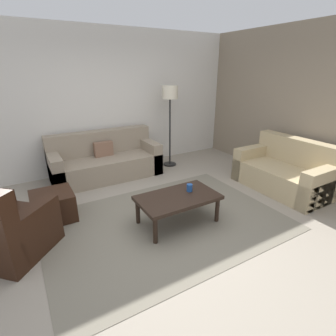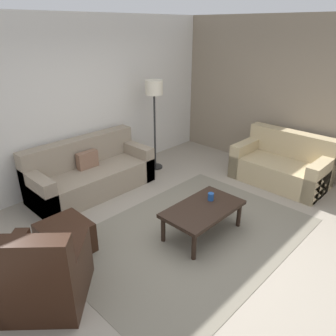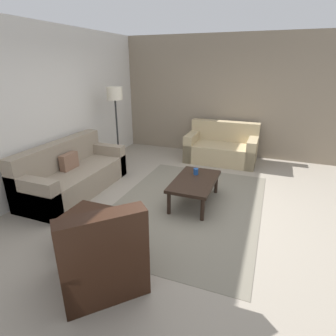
% 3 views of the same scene
% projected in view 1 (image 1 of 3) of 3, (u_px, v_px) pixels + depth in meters
% --- Properties ---
extents(ground_plane, '(8.00, 8.00, 0.00)m').
position_uv_depth(ground_plane, '(166.00, 222.00, 3.66)').
color(ground_plane, gray).
extents(rear_partition, '(6.00, 0.12, 2.80)m').
position_uv_depth(rear_partition, '(102.00, 102.00, 5.25)').
color(rear_partition, silver).
rests_on(rear_partition, ground_plane).
extents(stone_feature_panel, '(0.12, 5.20, 2.80)m').
position_uv_depth(stone_feature_panel, '(313.00, 107.00, 4.57)').
color(stone_feature_panel, gray).
rests_on(stone_feature_panel, ground_plane).
extents(area_rug, '(3.24, 2.28, 0.01)m').
position_uv_depth(area_rug, '(166.00, 222.00, 3.66)').
color(area_rug, slate).
rests_on(area_rug, ground_plane).
extents(couch_main, '(2.07, 0.87, 0.88)m').
position_uv_depth(couch_main, '(105.00, 161.00, 5.17)').
color(couch_main, gray).
rests_on(couch_main, ground_plane).
extents(couch_loveseat, '(0.92, 1.58, 0.88)m').
position_uv_depth(couch_loveseat, '(286.00, 172.00, 4.63)').
color(couch_loveseat, tan).
rests_on(couch_loveseat, ground_plane).
extents(armchair_leather, '(1.13, 1.13, 0.95)m').
position_uv_depth(armchair_leather, '(4.00, 233.00, 2.91)').
color(armchair_leather, black).
rests_on(armchair_leather, ground_plane).
extents(ottoman, '(0.56, 0.56, 0.40)m').
position_uv_depth(ottoman, '(53.00, 206.00, 3.70)').
color(ottoman, black).
rests_on(ottoman, ground_plane).
extents(coffee_table, '(1.10, 0.64, 0.41)m').
position_uv_depth(coffee_table, '(178.00, 199.00, 3.55)').
color(coffee_table, black).
rests_on(coffee_table, ground_plane).
extents(cup, '(0.08, 0.08, 0.11)m').
position_uv_depth(cup, '(189.00, 188.00, 3.65)').
color(cup, '#1E478C').
rests_on(cup, coffee_table).
extents(lamp_standing, '(0.32, 0.32, 1.71)m').
position_uv_depth(lamp_standing, '(170.00, 101.00, 5.34)').
color(lamp_standing, black).
rests_on(lamp_standing, ground_plane).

